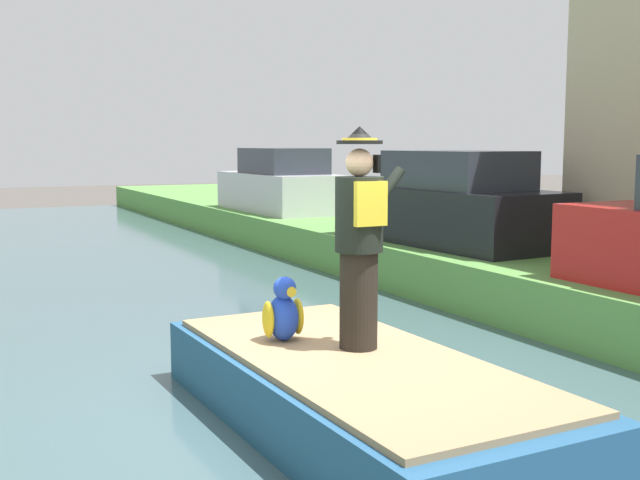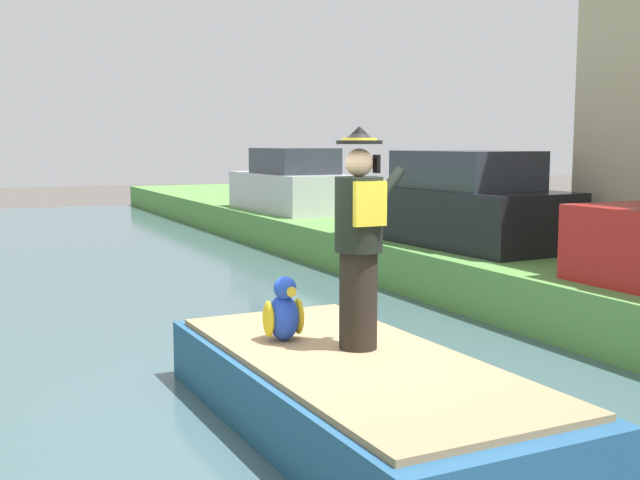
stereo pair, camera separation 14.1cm
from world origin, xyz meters
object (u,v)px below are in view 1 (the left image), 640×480
(boat, at_px, (356,393))
(parked_car_silver, at_px, (280,185))
(person_pirate, at_px, (360,239))
(parrot_plush, at_px, (283,313))
(parked_car_dark, at_px, (451,205))

(boat, xyz_separation_m, parked_car_silver, (4.57, 11.96, 1.03))
(person_pirate, relative_size, parrot_plush, 3.25)
(person_pirate, height_order, parked_car_silver, person_pirate)
(parked_car_dark, bearing_deg, boat, -131.98)
(boat, height_order, person_pirate, person_pirate)
(boat, bearing_deg, parked_car_silver, 69.11)
(boat, height_order, parked_car_silver, parked_car_silver)
(parrot_plush, distance_m, parked_car_silver, 12.25)
(boat, xyz_separation_m, parrot_plush, (-0.31, 0.74, 0.55))
(parrot_plush, relative_size, parked_car_dark, 0.14)
(parked_car_silver, bearing_deg, person_pirate, -110.61)
(boat, relative_size, parrot_plush, 7.44)
(parked_car_dark, distance_m, parked_car_silver, 6.89)
(boat, bearing_deg, parked_car_dark, 48.02)
(parked_car_dark, bearing_deg, parrot_plush, -138.40)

